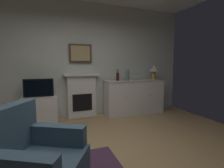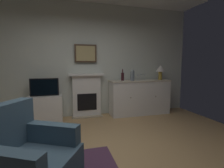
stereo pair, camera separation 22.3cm
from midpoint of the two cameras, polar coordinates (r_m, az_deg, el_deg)
The scene contains 14 objects.
ground_plane at distance 2.54m, azimuth -1.18°, elevation -26.05°, with size 5.97×4.65×0.10m, color tan.
wall_rear at distance 4.41m, azimuth -8.81°, elevation 7.86°, with size 5.97×0.06×2.86m, color silver.
fireplace_unit at distance 4.36m, azimuth -7.12°, elevation -3.76°, with size 0.87×0.30×1.10m.
framed_picture at distance 4.35m, azimuth -7.40°, elevation 10.16°, with size 0.55×0.04×0.45m.
sideboard_cabinet at distance 4.63m, azimuth 10.64°, elevation -4.37°, with size 1.62×0.49×0.92m.
table_lamp at distance 4.85m, azimuth 17.26°, elevation 4.70°, with size 0.26×0.26×0.40m.
wine_bottle at distance 4.39m, azimuth 5.03°, elevation 2.57°, with size 0.08×0.08×0.29m.
wine_glass_left at distance 4.49m, azimuth 10.09°, elevation 2.76°, with size 0.07×0.07×0.16m.
wine_glass_center at distance 4.56m, azimuth 11.16°, elevation 2.79°, with size 0.07×0.07×0.16m.
wine_glass_right at distance 4.65m, azimuth 12.13°, elevation 2.84°, with size 0.07×0.07×0.16m.
vase_decorative at distance 4.41m, azimuth 8.30°, elevation 2.96°, with size 0.11×0.11×0.28m.
tv_cabinet at distance 4.22m, azimuth -20.06°, elevation -7.80°, with size 0.75×0.42×0.61m.
tv_set at distance 4.11m, azimuth -20.35°, elevation -1.00°, with size 0.62×0.07×0.40m.
armchair at distance 2.00m, azimuth -24.07°, elevation -21.99°, with size 1.08×1.06×0.92m.
Camera 2 is at (-0.43, -2.11, 1.31)m, focal length 27.16 mm.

